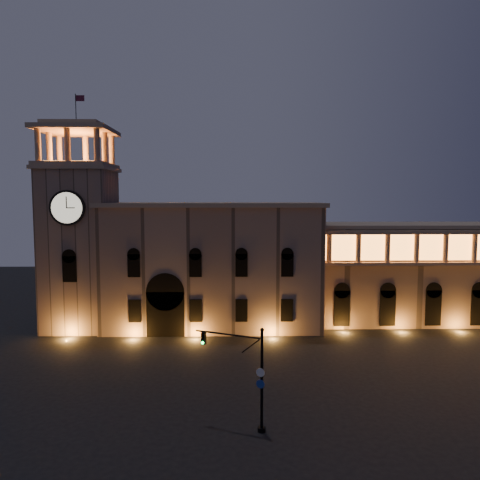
{
  "coord_description": "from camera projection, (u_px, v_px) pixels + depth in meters",
  "views": [
    {
      "loc": [
        0.66,
        -44.45,
        18.29
      ],
      "look_at": [
        1.81,
        16.0,
        12.82
      ],
      "focal_mm": 35.0,
      "sensor_mm": 36.0,
      "label": 1
    }
  ],
  "objects": [
    {
      "name": "clock_tower",
      "position": [
        80.0,
        239.0,
        65.27
      ],
      "size": [
        9.8,
        9.8,
        32.4
      ],
      "color": "#8F705D",
      "rests_on": "ground"
    },
    {
      "name": "traffic_light",
      "position": [
        250.0,
        376.0,
        36.66
      ],
      "size": [
        5.6,
        2.72,
        8.32
      ],
      "rotation": [
        0.0,
        0.0,
        -0.42
      ],
      "color": "black",
      "rests_on": "ground"
    },
    {
      "name": "colonnade_wing",
      "position": [
        441.0,
        271.0,
        69.66
      ],
      "size": [
        40.6,
        11.5,
        14.5
      ],
      "color": "#896B58",
      "rests_on": "ground"
    },
    {
      "name": "government_building",
      "position": [
        212.0,
        264.0,
        66.9
      ],
      "size": [
        30.8,
        12.8,
        17.6
      ],
      "color": "#8F705D",
      "rests_on": "ground"
    },
    {
      "name": "ground",
      "position": [
        225.0,
        384.0,
        45.89
      ],
      "size": [
        160.0,
        160.0,
        0.0
      ],
      "primitive_type": "plane",
      "color": "black",
      "rests_on": "ground"
    }
  ]
}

